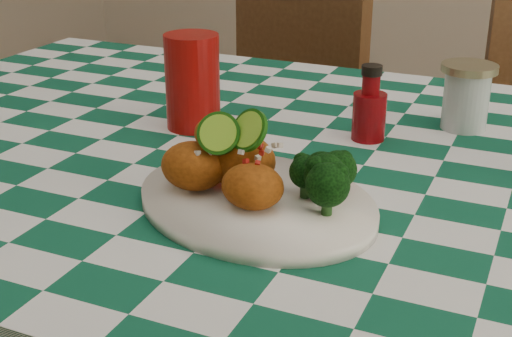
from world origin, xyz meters
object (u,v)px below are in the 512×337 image
at_px(fried_chicken_pile, 239,155).
at_px(ketchup_bottle, 370,103).
at_px(plate, 256,202).
at_px(wooden_chair_left, 245,149).
at_px(red_tumbler, 193,82).
at_px(mason_jar, 466,97).

relative_size(fried_chicken_pile, ketchup_bottle, 1.34).
relative_size(plate, fried_chicken_pile, 2.05).
relative_size(fried_chicken_pile, wooden_chair_left, 0.16).
bearing_deg(red_tumbler, mason_jar, 23.04).
height_order(ketchup_bottle, mason_jar, ketchup_bottle).
xyz_separation_m(fried_chicken_pile, wooden_chair_left, (-0.40, 0.87, -0.36)).
bearing_deg(wooden_chair_left, ketchup_bottle, -28.85).
xyz_separation_m(fried_chicken_pile, red_tumbler, (-0.20, 0.24, 0.01)).
xyz_separation_m(ketchup_bottle, wooden_chair_left, (-0.48, 0.57, -0.35)).
xyz_separation_m(red_tumbler, ketchup_bottle, (0.28, 0.06, -0.02)).
xyz_separation_m(red_tumbler, mason_jar, (0.41, 0.17, -0.02)).
bearing_deg(plate, red_tumbler, 132.29).
distance_m(mason_jar, wooden_chair_left, 0.84).
bearing_deg(fried_chicken_pile, wooden_chair_left, 114.40).
bearing_deg(ketchup_bottle, mason_jar, 41.23).
distance_m(red_tumbler, mason_jar, 0.45).
xyz_separation_m(fried_chicken_pile, ketchup_bottle, (0.08, 0.30, -0.01)).
xyz_separation_m(plate, red_tumbler, (-0.22, 0.24, 0.07)).
bearing_deg(ketchup_bottle, fried_chicken_pile, -105.20).
relative_size(plate, red_tumbler, 2.13).
xyz_separation_m(plate, ketchup_bottle, (0.06, 0.30, 0.05)).
distance_m(red_tumbler, ketchup_bottle, 0.29).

